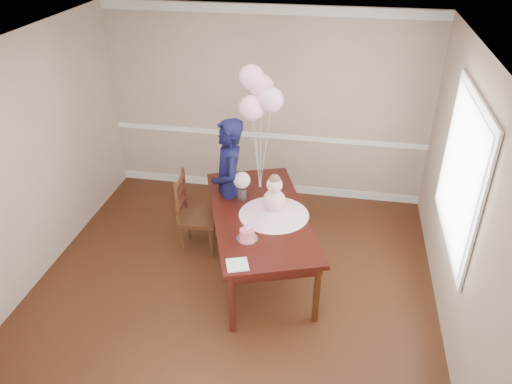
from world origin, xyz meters
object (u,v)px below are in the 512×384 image
at_px(dining_table_top, 259,215).
at_px(dining_chair_seat, 199,218).
at_px(birthday_cake, 247,234).
at_px(woman, 229,186).

bearing_deg(dining_table_top, dining_chair_seat, 143.13).
relative_size(birthday_cake, dining_chair_seat, 0.35).
bearing_deg(woman, dining_chair_seat, -85.68).
bearing_deg(birthday_cake, dining_chair_seat, 135.00).
height_order(dining_table_top, birthday_cake, birthday_cake).
bearing_deg(woman, birthday_cake, 4.42).
bearing_deg(birthday_cake, dining_table_top, 85.44).
height_order(birthday_cake, dining_chair_seat, birthday_cake).
bearing_deg(dining_chair_seat, birthday_cake, -48.57).
distance_m(dining_table_top, birthday_cake, 0.52).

